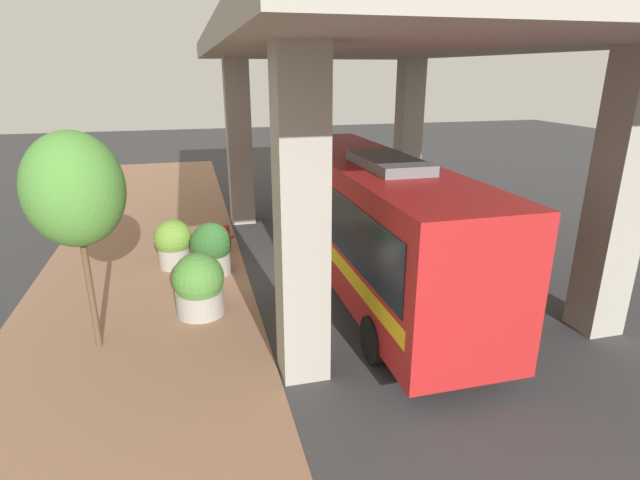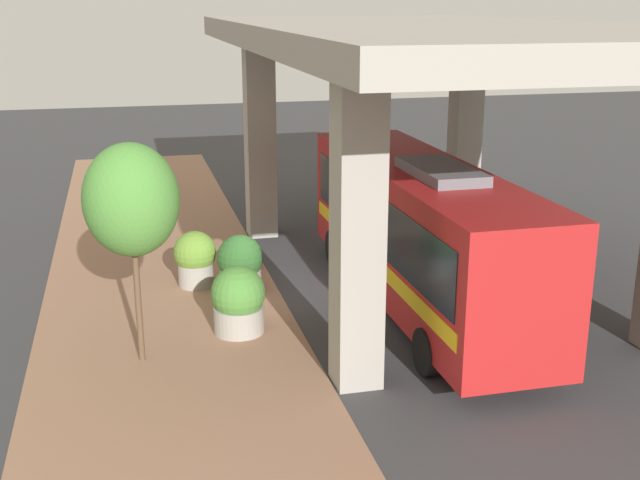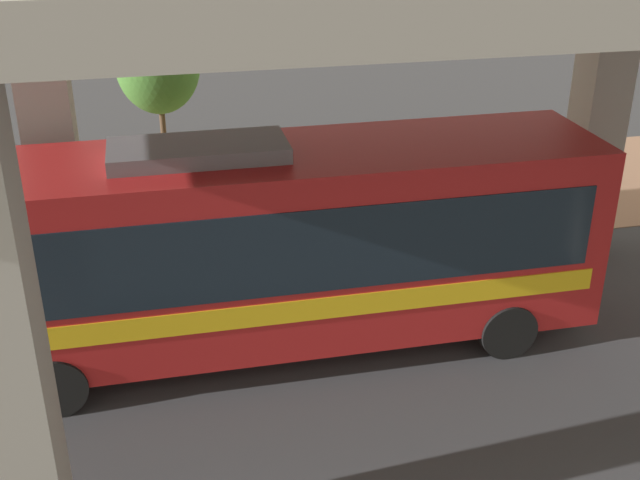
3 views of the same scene
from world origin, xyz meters
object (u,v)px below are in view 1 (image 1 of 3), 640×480
(planter_middle, at_px, (173,243))
(bus, at_px, (370,216))
(planter_front, at_px, (199,285))
(planter_back, at_px, (211,249))
(street_tree_near, at_px, (74,190))
(fire_hydrant, at_px, (226,238))

(planter_middle, bearing_deg, bus, -29.04)
(planter_middle, bearing_deg, planter_front, -78.96)
(planter_back, xyz_separation_m, street_tree_near, (-2.67, -3.58, 2.75))
(bus, xyz_separation_m, street_tree_near, (-6.82, -1.47, 1.45))
(planter_front, bearing_deg, fire_hydrant, 77.58)
(bus, xyz_separation_m, fire_hydrant, (-3.58, 4.03, -1.61))
(planter_middle, bearing_deg, fire_hydrant, 34.03)
(fire_hydrant, relative_size, street_tree_near, 0.19)
(planter_front, relative_size, planter_middle, 1.05)
(bus, bearing_deg, street_tree_near, -167.80)
(fire_hydrant, xyz_separation_m, planter_middle, (-1.66, -1.12, 0.32))
(planter_front, distance_m, planter_back, 2.64)
(bus, distance_m, planter_middle, 6.13)
(street_tree_near, bearing_deg, planter_back, 53.31)
(fire_hydrant, xyz_separation_m, planter_back, (-0.57, -1.93, 0.31))
(planter_front, height_order, street_tree_near, street_tree_near)
(planter_middle, xyz_separation_m, planter_back, (1.09, -0.80, -0.01))
(fire_hydrant, bearing_deg, planter_middle, -145.97)
(fire_hydrant, relative_size, planter_back, 0.58)
(fire_hydrant, height_order, street_tree_near, street_tree_near)
(planter_front, xyz_separation_m, planter_back, (0.43, 2.60, -0.01))
(bus, relative_size, planter_front, 6.85)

